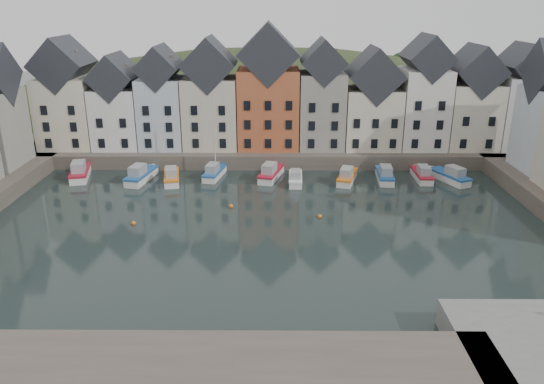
{
  "coord_description": "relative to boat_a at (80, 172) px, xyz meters",
  "views": [
    {
      "loc": [
        1.08,
        -48.74,
        22.6
      ],
      "look_at": [
        0.73,
        6.0,
        2.64
      ],
      "focal_mm": 35.0,
      "sensor_mm": 36.0,
      "label": 1
    }
  ],
  "objects": [
    {
      "name": "boat_j",
      "position": [
        49.19,
        -1.23,
        -0.08
      ],
      "size": [
        4.38,
        6.61,
        2.44
      ],
      "rotation": [
        0.0,
        0.0,
        0.42
      ],
      "color": "silver",
      "rests_on": "ground"
    },
    {
      "name": "boat_g",
      "position": [
        35.59,
        -1.42,
        -0.11
      ],
      "size": [
        3.55,
        6.36,
        2.33
      ],
      "rotation": [
        0.0,
        0.0,
        -0.29
      ],
      "color": "silver",
      "rests_on": "ground"
    },
    {
      "name": "hillside",
      "position": [
        25.1,
        37.35,
        -18.76
      ],
      "size": [
        153.6,
        70.4,
        64.0
      ],
      "color": "#243018",
      "rests_on": "ground"
    },
    {
      "name": "near_wall",
      "position": [
        15.08,
        -40.65,
        0.2
      ],
      "size": [
        50.0,
        6.0,
        2.0
      ],
      "primitive_type": "cube",
      "color": "#4C433A",
      "rests_on": "ground"
    },
    {
      "name": "mooring_buoys",
      "position": [
        21.08,
        -13.31,
        -0.65
      ],
      "size": [
        20.5,
        5.5,
        0.5
      ],
      "color": "orange",
      "rests_on": "ground"
    },
    {
      "name": "far_quay",
      "position": [
        25.08,
        11.35,
        0.2
      ],
      "size": [
        90.0,
        16.0,
        2.0
      ],
      "primitive_type": "cube",
      "color": "#4C433A",
      "rests_on": "ground"
    },
    {
      "name": "boat_e",
      "position": [
        25.57,
        -0.21,
        -0.05
      ],
      "size": [
        3.66,
        6.87,
        2.52
      ],
      "rotation": [
        0.0,
        0.0,
        -0.26
      ],
      "color": "silver",
      "rests_on": "ground"
    },
    {
      "name": "boat_a",
      "position": [
        0.0,
        0.0,
        0.0
      ],
      "size": [
        3.67,
        7.34,
        2.7
      ],
      "rotation": [
        0.0,
        0.0,
        0.22
      ],
      "color": "silver",
      "rests_on": "ground"
    },
    {
      "name": "boat_h",
      "position": [
        40.66,
        -0.82,
        -0.09
      ],
      "size": [
        2.43,
        6.42,
        2.41
      ],
      "rotation": [
        0.0,
        0.0,
        -0.08
      ],
      "color": "silver",
      "rests_on": "ground"
    },
    {
      "name": "boat_f",
      "position": [
        28.8,
        -1.97,
        -0.17
      ],
      "size": [
        1.9,
        5.56,
        2.12
      ],
      "rotation": [
        0.0,
        0.0,
        -0.03
      ],
      "color": "silver",
      "rests_on": "ground"
    },
    {
      "name": "boat_c",
      "position": [
        12.57,
        -1.62,
        -0.1
      ],
      "size": [
        3.01,
        6.41,
        2.37
      ],
      "rotation": [
        0.0,
        0.0,
        0.18
      ],
      "color": "silver",
      "rests_on": "ground"
    },
    {
      "name": "boat_b",
      "position": [
        8.43,
        -1.25,
        -0.03
      ],
      "size": [
        3.27,
        7.02,
        2.59
      ],
      "rotation": [
        0.0,
        0.0,
        -0.18
      ],
      "color": "silver",
      "rests_on": "ground"
    },
    {
      "name": "boat_d",
      "position": [
        17.95,
        0.28,
        -0.06
      ],
      "size": [
        2.9,
        6.22,
        11.43
      ],
      "rotation": [
        0.0,
        0.0,
        -0.18
      ],
      "color": "silver",
      "rests_on": "ground"
    },
    {
      "name": "ground",
      "position": [
        25.08,
        -18.65,
        -0.8
      ],
      "size": [
        260.0,
        260.0,
        0.0
      ],
      "primitive_type": "plane",
      "color": "black",
      "rests_on": "ground"
    },
    {
      "name": "boat_i",
      "position": [
        45.65,
        -0.43,
        -0.12
      ],
      "size": [
        1.9,
        5.96,
        2.28
      ],
      "rotation": [
        0.0,
        0.0,
        -0.01
      ],
      "color": "silver",
      "rests_on": "ground"
    },
    {
      "name": "far_terrace",
      "position": [
        28.29,
        9.35,
        8.07
      ],
      "size": [
        72.37,
        8.16,
        17.78
      ],
      "color": "beige",
      "rests_on": "far_quay"
    }
  ]
}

